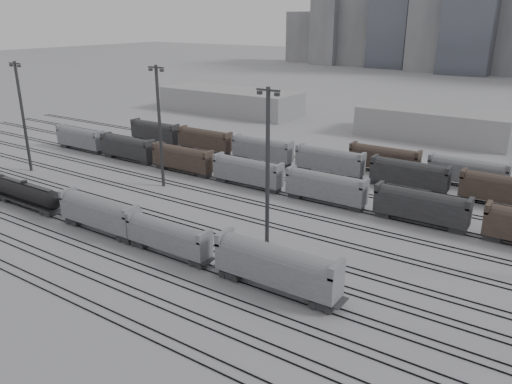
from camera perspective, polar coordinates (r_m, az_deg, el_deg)
The scene contains 13 objects.
ground at distance 70.94m, azimuth -9.80°, elevation -7.60°, with size 900.00×900.00×0.00m, color #A3A3A7.
tracks at distance 83.12m, azimuth -1.54°, elevation -3.08°, with size 220.00×71.50×0.16m.
tank_car_b at distance 96.48m, azimuth -24.83°, elevation -0.05°, with size 18.73×3.12×4.63m.
hopper_car_a at distance 80.89m, azimuth -17.50°, elevation -2.16°, with size 15.29×3.04×5.47m.
hopper_car_b at distance 70.93m, azimuth -10.00°, elevation -4.87°, with size 13.85×2.75×4.95m.
hopper_car_c at distance 60.77m, azimuth 2.36°, elevation -8.30°, with size 16.49×3.28×5.90m.
light_mast_a at distance 117.18m, azimuth -25.12°, elevation 8.03°, with size 3.73×0.60×23.30m.
light_mast_b at distance 97.69m, azimuth -10.96°, elevation 7.62°, with size 3.76×0.60×23.51m.
light_mast_c at distance 70.33m, azimuth 1.34°, elevation 3.18°, with size 3.69×0.59×23.04m.
bg_string_near at distance 90.09m, azimuth 7.97°, elevation 0.40°, with size 151.00×3.00×5.60m.
bg_string_mid at distance 101.02m, azimuth 17.11°, elevation 1.82°, with size 151.00×3.00×5.60m.
warehouse_left at distance 176.97m, azimuth -2.94°, elevation 10.36°, with size 50.00×18.00×8.00m, color #AAAAAD.
warehouse_mid at distance 146.89m, azimuth 19.75°, elevation 7.37°, with size 40.00×18.00×8.00m, color #AAAAAD.
Camera 1 is at (44.57, -45.01, 31.94)m, focal length 35.00 mm.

